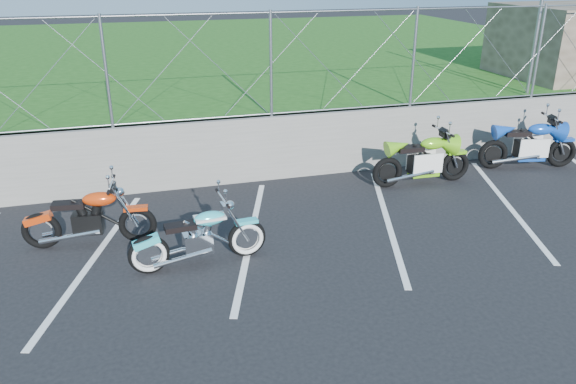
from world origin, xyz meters
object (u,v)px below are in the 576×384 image
object	(u,v)px
cruiser_turquoise	(201,239)
naked_orange	(91,220)
sportbike_blue	(530,146)
sportbike_green	(423,162)

from	to	relation	value
cruiser_turquoise	naked_orange	bearing A→B (deg)	140.35
cruiser_turquoise	sportbike_blue	bearing A→B (deg)	12.14
cruiser_turquoise	sportbike_blue	xyz separation A→B (m)	(7.31, 2.24, 0.08)
naked_orange	sportbike_blue	bearing A→B (deg)	14.30
cruiser_turquoise	sportbike_green	size ratio (longest dim) A/B	0.97
cruiser_turquoise	naked_orange	distance (m)	1.88
sportbike_green	sportbike_blue	xyz separation A→B (m)	(2.64, 0.23, 0.01)
naked_orange	sportbike_green	xyz separation A→B (m)	(6.21, 0.94, 0.03)
naked_orange	sportbike_blue	world-z (taller)	sportbike_blue
cruiser_turquoise	sportbike_blue	size ratio (longest dim) A/B	0.95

